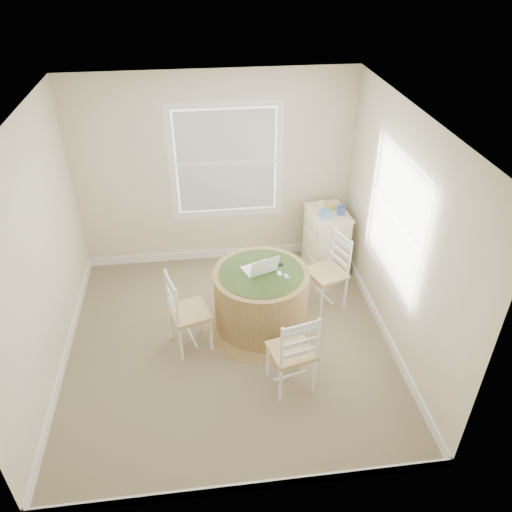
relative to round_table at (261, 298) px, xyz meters
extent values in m
cube|color=#79684D|center=(-0.40, -0.25, -0.43)|extent=(3.60, 3.60, 0.02)
cube|color=white|center=(-0.40, -0.25, 2.19)|extent=(3.60, 3.60, 0.02)
cube|color=beige|center=(-0.40, 1.56, 0.88)|extent=(3.60, 0.02, 2.60)
cube|color=beige|center=(-0.40, -2.06, 0.88)|extent=(3.60, 0.02, 2.60)
cube|color=beige|center=(-2.21, -0.25, 0.88)|extent=(0.02, 3.60, 2.60)
cube|color=beige|center=(1.41, -0.25, 0.88)|extent=(0.02, 3.60, 2.60)
cube|color=white|center=(-0.40, 1.54, -0.36)|extent=(3.60, 0.02, 0.12)
cube|color=white|center=(-0.40, -2.04, -0.36)|extent=(3.60, 0.02, 0.12)
cube|color=white|center=(-2.19, -0.25, -0.36)|extent=(0.02, 3.60, 0.12)
cube|color=white|center=(1.39, -0.25, -0.36)|extent=(0.02, 3.60, 0.12)
cylinder|color=#A17E48|center=(0.00, 0.00, 0.00)|extent=(1.06, 1.06, 0.69)
cone|color=#A17E48|center=(0.00, 0.00, -0.38)|extent=(1.26, 1.26, 0.08)
cylinder|color=#A17E48|center=(0.00, 0.00, 0.33)|extent=(1.08, 1.08, 0.03)
cylinder|color=#395424|center=(0.00, 0.00, 0.35)|extent=(0.94, 0.94, 0.01)
cone|color=#395424|center=(0.00, 0.00, 0.29)|extent=(1.04, 1.04, 0.10)
cube|color=white|center=(-0.02, 0.08, 0.35)|extent=(0.40, 0.34, 0.02)
cube|color=silver|center=(-0.02, 0.08, 0.36)|extent=(0.31, 0.22, 0.00)
cube|color=black|center=(0.03, -0.06, 0.47)|extent=(0.34, 0.18, 0.22)
ellipsoid|color=white|center=(0.19, -0.05, 0.36)|extent=(0.08, 0.11, 0.03)
cube|color=#B7BABF|center=(0.26, -0.11, 0.35)|extent=(0.06, 0.10, 0.02)
cube|color=black|center=(0.23, 0.12, 0.36)|extent=(0.07, 0.06, 0.02)
cube|color=beige|center=(1.03, 1.11, 0.00)|extent=(0.51, 0.66, 0.84)
cube|color=beige|center=(1.03, 1.11, 0.43)|extent=(0.54, 0.69, 0.02)
cube|color=beige|center=(0.78, 1.08, -0.25)|extent=(0.06, 0.52, 0.18)
cube|color=beige|center=(0.78, 1.08, 0.00)|extent=(0.06, 0.52, 0.18)
cube|color=beige|center=(0.78, 1.08, 0.25)|extent=(0.06, 0.52, 0.18)
cube|color=#4E7DB4|center=(0.94, 0.96, 0.49)|extent=(0.13, 0.13, 0.10)
cube|color=gold|center=(1.06, 1.20, 0.47)|extent=(0.16, 0.11, 0.06)
cube|color=#314393|center=(1.19, 1.02, 0.50)|extent=(0.09, 0.09, 0.12)
cylinder|color=beige|center=(0.97, 1.27, 0.49)|extent=(0.07, 0.07, 0.09)
camera|label=1|loc=(-0.62, -4.43, 3.56)|focal=35.00mm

